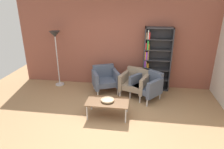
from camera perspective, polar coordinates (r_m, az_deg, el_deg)
ground_plane at (r=4.54m, az=-1.04°, el=-15.19°), size 8.32×8.32×0.00m
brick_back_panel at (r=6.21m, az=2.50°, el=9.71°), size 6.40×0.12×2.90m
bookshelf_tall at (r=6.13m, az=11.98°, el=4.07°), size 0.80×0.30×1.90m
coffee_table_low at (r=4.77m, az=-1.27°, el=-7.93°), size 1.00×0.56×0.40m
decorative_bowl at (r=4.74m, az=-1.27°, el=-7.23°), size 0.32×0.32×0.05m
armchair_spare_guest at (r=5.97m, az=-2.00°, el=-1.17°), size 0.91×0.88×0.78m
armchair_corner_red at (r=5.77m, az=6.55°, el=-2.16°), size 0.89×0.85×0.78m
armchair_near_window at (r=5.65m, az=9.96°, el=-2.89°), size 0.95×0.94×0.78m
floor_lamp_torchiere at (r=6.37m, az=-15.82°, el=9.21°), size 0.32×0.32×1.74m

